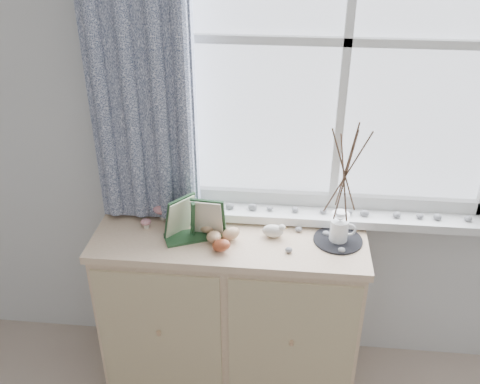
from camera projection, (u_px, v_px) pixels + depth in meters
The scene contains 8 objects.
sideboard at pixel (231, 309), 2.55m from camera, with size 1.20×0.45×0.85m.
botanical_book at pixel (192, 221), 2.26m from camera, with size 0.29×0.13×0.20m, color #1F4023, non-canonical shape.
toadstool_cluster at pixel (163, 213), 2.42m from camera, with size 0.17×0.15×0.08m.
wooden_eggs at pixel (218, 236), 2.29m from camera, with size 0.17×0.18×0.08m.
songbird_figurine at pixel (273, 230), 2.32m from camera, with size 0.13×0.06×0.07m, color white, non-canonical shape.
crocheted_doily at pixel (338, 240), 2.31m from camera, with size 0.21×0.21×0.01m, color black.
twig_pitcher at pixel (346, 171), 2.14m from camera, with size 0.21×0.21×0.59m.
sideboard_pebbles at pixel (305, 237), 2.32m from camera, with size 0.33×0.23×0.02m.
Camera 1 is at (0.09, -0.18, 2.17)m, focal length 40.00 mm.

